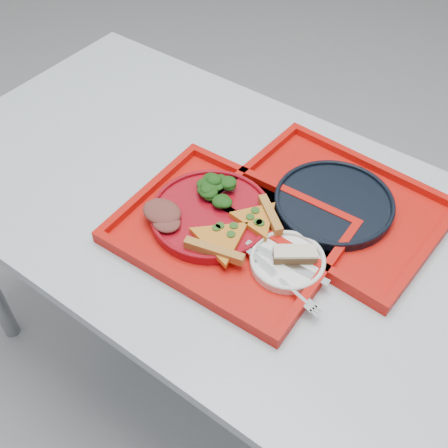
{
  "coord_description": "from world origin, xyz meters",
  "views": [
    {
      "loc": [
        0.46,
        -0.71,
        1.65
      ],
      "look_at": [
        -0.01,
        -0.07,
        0.78
      ],
      "focal_mm": 45.0,
      "sensor_mm": 36.0,
      "label": 1
    }
  ],
  "objects": [
    {
      "name": "ground",
      "position": [
        0.0,
        0.0,
        0.0
      ],
      "size": [
        10.0,
        10.0,
        0.0
      ],
      "primitive_type": "plane",
      "color": "#9A9CA2",
      "rests_on": "ground"
    },
    {
      "name": "dinner_plate",
      "position": [
        -0.06,
        -0.06,
        0.77
      ],
      "size": [
        0.26,
        0.26,
        0.02
      ],
      "primitive_type": "cylinder",
      "color": "maroon",
      "rests_on": "tray_main"
    },
    {
      "name": "fork",
      "position": [
        0.16,
        -0.12,
        0.78
      ],
      "size": [
        0.19,
        0.06,
        0.01
      ],
      "primitive_type": "cube",
      "rotation": [
        0.0,
        0.0,
        -0.23
      ],
      "color": "silver",
      "rests_on": "side_plate"
    },
    {
      "name": "tray_far",
      "position": [
        0.14,
        0.13,
        0.76
      ],
      "size": [
        0.47,
        0.37,
        0.01
      ],
      "primitive_type": "cube",
      "rotation": [
        0.0,
        0.0,
        -0.05
      ],
      "color": "#BC1009",
      "rests_on": "table"
    },
    {
      "name": "meat_portion",
      "position": [
        -0.13,
        -0.13,
        0.79
      ],
      "size": [
        0.09,
        0.07,
        0.03
      ],
      "primitive_type": "ellipsoid",
      "color": "brown",
      "rests_on": "dinner_plate"
    },
    {
      "name": "side_plate",
      "position": [
        0.14,
        -0.07,
        0.77
      ],
      "size": [
        0.15,
        0.15,
        0.01
      ],
      "primitive_type": "cylinder",
      "color": "white",
      "rests_on": "tray_main"
    },
    {
      "name": "dessert_bar",
      "position": [
        0.15,
        -0.06,
        0.79
      ],
      "size": [
        0.09,
        0.08,
        0.02
      ],
      "rotation": [
        0.0,
        0.0,
        0.64
      ],
      "color": "#4E351A",
      "rests_on": "side_plate"
    },
    {
      "name": "pizza_slice_b",
      "position": [
        0.04,
        -0.02,
        0.79
      ],
      "size": [
        0.16,
        0.16,
        0.02
      ],
      "primitive_type": null,
      "rotation": [
        0.0,
        0.0,
        4.07
      ],
      "color": "gold",
      "rests_on": "dinner_plate"
    },
    {
      "name": "tray_main",
      "position": [
        -0.0,
        -0.07,
        0.76
      ],
      "size": [
        0.46,
        0.36,
        0.01
      ],
      "primitive_type": "cube",
      "rotation": [
        0.0,
        0.0,
        0.03
      ],
      "color": "#BC1009",
      "rests_on": "table"
    },
    {
      "name": "salad_heap",
      "position": [
        -0.08,
        0.0,
        0.8
      ],
      "size": [
        0.1,
        0.08,
        0.05
      ],
      "primitive_type": "ellipsoid",
      "color": "black",
      "rests_on": "dinner_plate"
    },
    {
      "name": "navy_plate",
      "position": [
        0.14,
        0.13,
        0.77
      ],
      "size": [
        0.26,
        0.26,
        0.02
      ],
      "primitive_type": "cylinder",
      "color": "black",
      "rests_on": "tray_far"
    },
    {
      "name": "pizza_slice_a",
      "position": [
        0.01,
        -0.11,
        0.79
      ],
      "size": [
        0.15,
        0.17,
        0.02
      ],
      "primitive_type": null,
      "rotation": [
        0.0,
        0.0,
        1.81
      ],
      "color": "gold",
      "rests_on": "dinner_plate"
    },
    {
      "name": "table",
      "position": [
        0.0,
        0.0,
        0.68
      ],
      "size": [
        1.6,
        0.8,
        0.75
      ],
      "color": "#9AA3AD",
      "rests_on": "ground"
    },
    {
      "name": "knife",
      "position": [
        0.15,
        -0.08,
        0.78
      ],
      "size": [
        0.19,
        0.03,
        0.01
      ],
      "primitive_type": "cube",
      "rotation": [
        0.0,
        0.0,
        0.06
      ],
      "color": "silver",
      "rests_on": "side_plate"
    }
  ]
}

